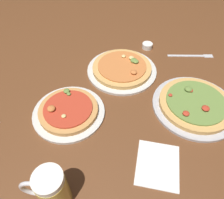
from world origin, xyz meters
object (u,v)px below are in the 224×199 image
object	(u,v)px
pizza_plate_far	(195,104)
beer_mug_dark	(52,189)
fork_left	(191,56)
napkin_folded	(158,164)
pizza_plate_side	(122,69)
pizza_plate_near	(69,111)
ramekin_sauce	(147,46)

from	to	relation	value
pizza_plate_far	beer_mug_dark	distance (m)	0.60
pizza_plate_far	fork_left	distance (m)	0.35
napkin_folded	pizza_plate_far	bearing A→B (deg)	74.16
beer_mug_dark	fork_left	xyz separation A→B (m)	(0.29, 0.84, -0.07)
pizza_plate_far	beer_mug_dark	world-z (taller)	beer_mug_dark
pizza_plate_side	pizza_plate_near	bearing A→B (deg)	-109.90
pizza_plate_side	fork_left	bearing A→B (deg)	38.83
beer_mug_dark	napkin_folded	xyz separation A→B (m)	(0.25, 0.20, -0.07)
ramekin_sauce	fork_left	bearing A→B (deg)	2.11
ramekin_sauce	fork_left	xyz separation A→B (m)	(0.23, 0.01, -0.01)
pizza_plate_near	pizza_plate_side	size ratio (longest dim) A/B	0.86
beer_mug_dark	fork_left	distance (m)	0.89
pizza_plate_near	pizza_plate_side	bearing A→B (deg)	70.10
pizza_plate_near	pizza_plate_side	distance (m)	0.33
pizza_plate_far	pizza_plate_near	bearing A→B (deg)	-155.73
beer_mug_dark	fork_left	size ratio (longest dim) A/B	0.69
pizza_plate_side	beer_mug_dark	world-z (taller)	beer_mug_dark
fork_left	pizza_plate_far	bearing A→B (deg)	-81.96
fork_left	pizza_plate_side	bearing A→B (deg)	-141.17
pizza_plate_near	beer_mug_dark	bearing A→B (deg)	-68.34
pizza_plate_far	beer_mug_dark	bearing A→B (deg)	-123.95
pizza_plate_near	napkin_folded	world-z (taller)	pizza_plate_near
pizza_plate_far	napkin_folded	size ratio (longest dim) A/B	2.08
pizza_plate_far	pizza_plate_side	distance (m)	0.36
pizza_plate_near	beer_mug_dark	xyz separation A→B (m)	(0.12, -0.29, 0.06)
ramekin_sauce	pizza_plate_side	bearing A→B (deg)	-105.75
pizza_plate_far	pizza_plate_side	world-z (taller)	same
beer_mug_dark	napkin_folded	world-z (taller)	beer_mug_dark
pizza_plate_near	beer_mug_dark	size ratio (longest dim) A/B	1.82
pizza_plate_side	fork_left	world-z (taller)	pizza_plate_side
pizza_plate_far	pizza_plate_side	size ratio (longest dim) A/B	1.04
pizza_plate_near	ramekin_sauce	bearing A→B (deg)	71.82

